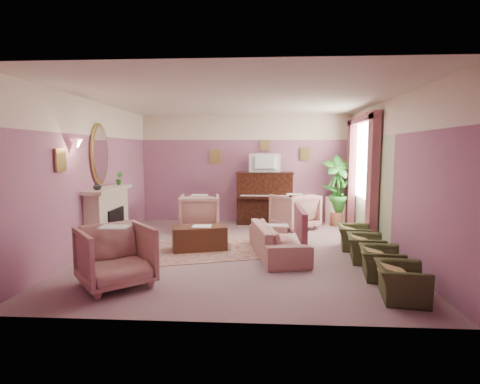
# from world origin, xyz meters

# --- Properties ---
(floor) EXTENTS (5.50, 6.00, 0.01)m
(floor) POSITION_xyz_m (0.00, 0.00, 0.00)
(floor) COLOR gray
(floor) RESTS_ON ground
(ceiling) EXTENTS (5.50, 6.00, 0.01)m
(ceiling) POSITION_xyz_m (0.00, 0.00, 2.80)
(ceiling) COLOR beige
(ceiling) RESTS_ON wall_back
(wall_back) EXTENTS (5.50, 0.02, 2.80)m
(wall_back) POSITION_xyz_m (0.00, 3.00, 1.40)
(wall_back) COLOR #794E74
(wall_back) RESTS_ON floor
(wall_front) EXTENTS (5.50, 0.02, 2.80)m
(wall_front) POSITION_xyz_m (0.00, -3.00, 1.40)
(wall_front) COLOR #794E74
(wall_front) RESTS_ON floor
(wall_left) EXTENTS (0.02, 6.00, 2.80)m
(wall_left) POSITION_xyz_m (-2.75, 0.00, 1.40)
(wall_left) COLOR #794E74
(wall_left) RESTS_ON floor
(wall_right) EXTENTS (0.02, 6.00, 2.80)m
(wall_right) POSITION_xyz_m (2.75, 0.00, 1.40)
(wall_right) COLOR #794E74
(wall_right) RESTS_ON floor
(picture_rail_band) EXTENTS (5.50, 0.01, 0.65)m
(picture_rail_band) POSITION_xyz_m (0.00, 2.99, 2.47)
(picture_rail_band) COLOR beige
(picture_rail_band) RESTS_ON wall_back
(stripe_panel) EXTENTS (0.01, 3.00, 2.15)m
(stripe_panel) POSITION_xyz_m (2.73, 1.30, 1.07)
(stripe_panel) COLOR #B2C494
(stripe_panel) RESTS_ON wall_right
(fireplace_surround) EXTENTS (0.30, 1.40, 1.10)m
(fireplace_surround) POSITION_xyz_m (-2.59, 0.20, 0.55)
(fireplace_surround) COLOR #BAAB93
(fireplace_surround) RESTS_ON floor
(fireplace_inset) EXTENTS (0.18, 0.72, 0.68)m
(fireplace_inset) POSITION_xyz_m (-2.49, 0.20, 0.40)
(fireplace_inset) COLOR black
(fireplace_inset) RESTS_ON floor
(fire_ember) EXTENTS (0.06, 0.54, 0.10)m
(fire_ember) POSITION_xyz_m (-2.45, 0.20, 0.22)
(fire_ember) COLOR #E14B0D
(fire_ember) RESTS_ON floor
(mantel_shelf) EXTENTS (0.40, 1.55, 0.07)m
(mantel_shelf) POSITION_xyz_m (-2.56, 0.20, 1.12)
(mantel_shelf) COLOR #BAAB93
(mantel_shelf) RESTS_ON fireplace_surround
(hearth) EXTENTS (0.55, 1.50, 0.02)m
(hearth) POSITION_xyz_m (-2.39, 0.20, 0.01)
(hearth) COLOR #BAAB93
(hearth) RESTS_ON floor
(mirror_frame) EXTENTS (0.04, 0.72, 1.20)m
(mirror_frame) POSITION_xyz_m (-2.70, 0.20, 1.80)
(mirror_frame) COLOR #AB984A
(mirror_frame) RESTS_ON wall_left
(mirror_glass) EXTENTS (0.01, 0.60, 1.06)m
(mirror_glass) POSITION_xyz_m (-2.67, 0.20, 1.80)
(mirror_glass) COLOR white
(mirror_glass) RESTS_ON wall_left
(sconce_shade) EXTENTS (0.20, 0.20, 0.16)m
(sconce_shade) POSITION_xyz_m (-2.62, -0.85, 1.98)
(sconce_shade) COLOR pink
(sconce_shade) RESTS_ON wall_left
(piano) EXTENTS (1.40, 0.60, 1.30)m
(piano) POSITION_xyz_m (0.50, 2.68, 0.65)
(piano) COLOR black
(piano) RESTS_ON floor
(piano_keyshelf) EXTENTS (1.30, 0.12, 0.06)m
(piano_keyshelf) POSITION_xyz_m (0.50, 2.33, 0.72)
(piano_keyshelf) COLOR black
(piano_keyshelf) RESTS_ON piano
(piano_keys) EXTENTS (1.20, 0.08, 0.02)m
(piano_keys) POSITION_xyz_m (0.50, 2.33, 0.76)
(piano_keys) COLOR silver
(piano_keys) RESTS_ON piano
(piano_top) EXTENTS (1.45, 0.65, 0.04)m
(piano_top) POSITION_xyz_m (0.50, 2.68, 1.31)
(piano_top) COLOR black
(piano_top) RESTS_ON piano
(television) EXTENTS (0.80, 0.12, 0.48)m
(television) POSITION_xyz_m (0.50, 2.63, 1.60)
(television) COLOR black
(television) RESTS_ON piano
(print_back_left) EXTENTS (0.30, 0.03, 0.38)m
(print_back_left) POSITION_xyz_m (-0.80, 2.96, 1.72)
(print_back_left) COLOR #AB984A
(print_back_left) RESTS_ON wall_back
(print_back_right) EXTENTS (0.26, 0.03, 0.34)m
(print_back_right) POSITION_xyz_m (1.55, 2.96, 1.78)
(print_back_right) COLOR #AB984A
(print_back_right) RESTS_ON wall_back
(print_back_mid) EXTENTS (0.22, 0.03, 0.26)m
(print_back_mid) POSITION_xyz_m (0.50, 2.96, 2.00)
(print_back_mid) COLOR #AB984A
(print_back_mid) RESTS_ON wall_back
(print_left_wall) EXTENTS (0.03, 0.28, 0.36)m
(print_left_wall) POSITION_xyz_m (-2.71, -1.20, 1.72)
(print_left_wall) COLOR #AB984A
(print_left_wall) RESTS_ON wall_left
(window_blind) EXTENTS (0.03, 1.40, 1.80)m
(window_blind) POSITION_xyz_m (2.70, 1.55, 1.70)
(window_blind) COLOR beige
(window_blind) RESTS_ON wall_right
(curtain_left) EXTENTS (0.16, 0.34, 2.60)m
(curtain_left) POSITION_xyz_m (2.62, 0.63, 1.30)
(curtain_left) COLOR #87424E
(curtain_left) RESTS_ON floor
(curtain_right) EXTENTS (0.16, 0.34, 2.60)m
(curtain_right) POSITION_xyz_m (2.62, 2.47, 1.30)
(curtain_right) COLOR #87424E
(curtain_right) RESTS_ON floor
(pelmet) EXTENTS (0.16, 2.20, 0.16)m
(pelmet) POSITION_xyz_m (2.62, 1.55, 2.56)
(pelmet) COLOR #87424E
(pelmet) RESTS_ON wall_right
(mantel_plant) EXTENTS (0.16, 0.16, 0.28)m
(mantel_plant) POSITION_xyz_m (-2.55, 0.75, 1.29)
(mantel_plant) COLOR #287C26
(mantel_plant) RESTS_ON mantel_shelf
(mantel_vase) EXTENTS (0.16, 0.16, 0.16)m
(mantel_vase) POSITION_xyz_m (-2.55, -0.30, 1.23)
(mantel_vase) COLOR beige
(mantel_vase) RESTS_ON mantel_shelf
(area_rug) EXTENTS (2.92, 2.46, 0.01)m
(area_rug) POSITION_xyz_m (-0.62, 0.02, 0.01)
(area_rug) COLOR #906359
(area_rug) RESTS_ON floor
(coffee_table) EXTENTS (1.10, 0.76, 0.45)m
(coffee_table) POSITION_xyz_m (-0.74, -0.02, 0.23)
(coffee_table) COLOR #492817
(coffee_table) RESTS_ON floor
(table_paper) EXTENTS (0.35, 0.28, 0.01)m
(table_paper) POSITION_xyz_m (-0.69, -0.02, 0.46)
(table_paper) COLOR white
(table_paper) RESTS_ON coffee_table
(sofa) EXTENTS (0.63, 1.89, 0.77)m
(sofa) POSITION_xyz_m (0.72, -0.30, 0.38)
(sofa) COLOR tan
(sofa) RESTS_ON floor
(sofa_throw) EXTENTS (0.10, 1.43, 0.53)m
(sofa_throw) POSITION_xyz_m (1.12, -0.30, 0.60)
(sofa_throw) COLOR #87424E
(sofa_throw) RESTS_ON sofa
(floral_armchair_left) EXTENTS (0.90, 0.90, 0.94)m
(floral_armchair_left) POSITION_xyz_m (-1.03, 1.73, 0.47)
(floral_armchair_left) COLOR tan
(floral_armchair_left) RESTS_ON floor
(floral_armchair_right) EXTENTS (0.90, 0.90, 0.94)m
(floral_armchair_right) POSITION_xyz_m (1.22, 2.06, 0.47)
(floral_armchair_right) COLOR tan
(floral_armchair_right) RESTS_ON floor
(floral_armchair_front) EXTENTS (0.90, 0.90, 0.94)m
(floral_armchair_front) POSITION_xyz_m (-1.57, -1.98, 0.47)
(floral_armchair_front) COLOR tan
(floral_armchair_front) RESTS_ON floor
(olive_chair_a) EXTENTS (0.48, 0.69, 0.59)m
(olive_chair_a) POSITION_xyz_m (2.19, -2.23, 0.30)
(olive_chair_a) COLOR #3A4122
(olive_chair_a) RESTS_ON floor
(olive_chair_b) EXTENTS (0.48, 0.69, 0.59)m
(olive_chair_b) POSITION_xyz_m (2.19, -1.41, 0.30)
(olive_chair_b) COLOR #3A4122
(olive_chair_b) RESTS_ON floor
(olive_chair_c) EXTENTS (0.48, 0.69, 0.59)m
(olive_chair_c) POSITION_xyz_m (2.19, -0.59, 0.30)
(olive_chair_c) COLOR #3A4122
(olive_chair_c) RESTS_ON floor
(olive_chair_d) EXTENTS (0.48, 0.69, 0.59)m
(olive_chair_d) POSITION_xyz_m (2.19, 0.23, 0.30)
(olive_chair_d) COLOR #3A4122
(olive_chair_d) RESTS_ON floor
(side_table) EXTENTS (0.52, 0.52, 0.70)m
(side_table) POSITION_xyz_m (2.31, 2.64, 0.35)
(side_table) COLOR silver
(side_table) RESTS_ON floor
(side_plant_big) EXTENTS (0.30, 0.30, 0.34)m
(side_plant_big) POSITION_xyz_m (2.31, 2.64, 0.87)
(side_plant_big) COLOR #287C26
(side_plant_big) RESTS_ON side_table
(side_plant_small) EXTENTS (0.16, 0.16, 0.28)m
(side_plant_small) POSITION_xyz_m (2.43, 2.54, 0.84)
(side_plant_small) COLOR #287C26
(side_plant_small) RESTS_ON side_table
(palm_pot) EXTENTS (0.34, 0.34, 0.34)m
(palm_pot) POSITION_xyz_m (2.30, 2.49, 0.17)
(palm_pot) COLOR brown
(palm_pot) RESTS_ON floor
(palm_plant) EXTENTS (0.76, 0.76, 1.44)m
(palm_plant) POSITION_xyz_m (2.30, 2.49, 1.06)
(palm_plant) COLOR #287C26
(palm_plant) RESTS_ON palm_pot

